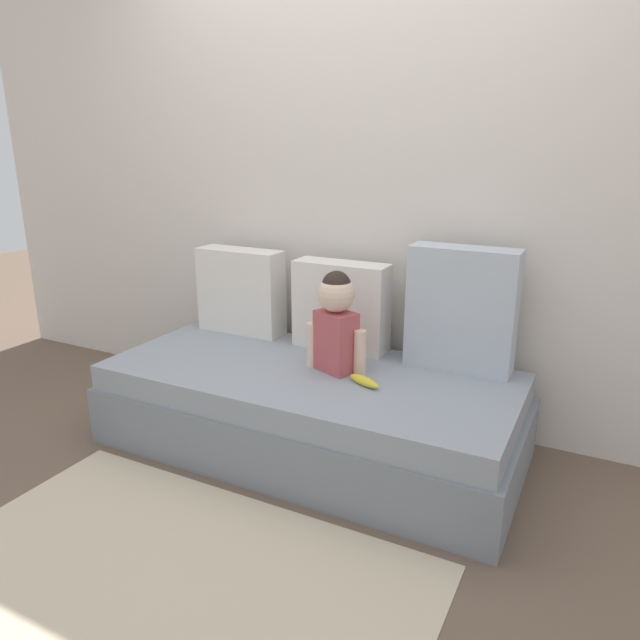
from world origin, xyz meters
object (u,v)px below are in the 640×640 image
throw_pillow_left (241,291)px  throw_pillow_right (461,309)px  banana (364,381)px  couch (309,410)px  throw_pillow_center (341,306)px  toddler (336,318)px

throw_pillow_left → throw_pillow_right: (1.21, 0.00, 0.05)m
banana → couch: bearing=170.2°
couch → throw_pillow_right: (0.61, 0.34, 0.49)m
throw_pillow_left → throw_pillow_right: throw_pillow_right is taller
throw_pillow_center → banana: throw_pillow_center is taller
throw_pillow_center → toddler: bearing=-69.0°
throw_pillow_right → banana: size_ratio=3.35×
toddler → banana: size_ratio=2.77×
throw_pillow_center → couch: bearing=-90.0°
banana → toddler: bearing=151.4°
throw_pillow_center → banana: 0.54m
couch → throw_pillow_center: throw_pillow_center is taller
banana → throw_pillow_center: bearing=127.1°
toddler → banana: (0.19, -0.10, -0.23)m
couch → banana: size_ratio=11.52×
throw_pillow_center → banana: size_ratio=2.85×
throw_pillow_right → toddler: size_ratio=1.21×
couch → throw_pillow_right: bearing=29.5°
throw_pillow_left → banana: 1.01m
throw_pillow_right → throw_pillow_center: bearing=180.0°
throw_pillow_left → banana: bearing=-23.6°
throw_pillow_right → toddler: bearing=-149.3°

